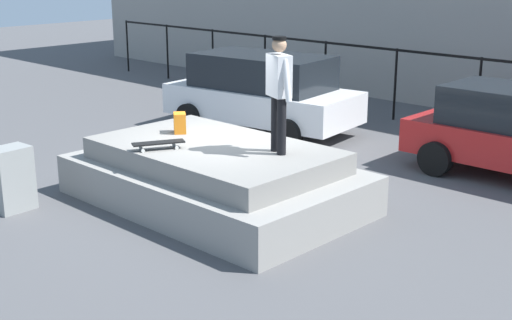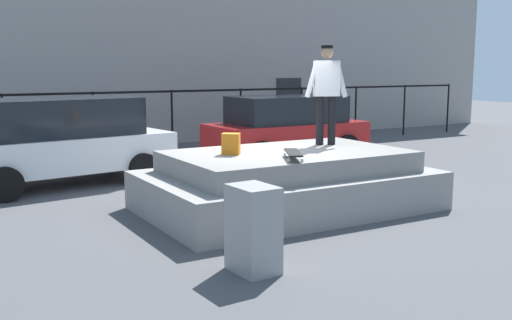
# 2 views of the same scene
# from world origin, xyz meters

# --- Properties ---
(ground_plane) EXTENTS (60.00, 60.00, 0.00)m
(ground_plane) POSITION_xyz_m (0.00, 0.00, 0.00)
(ground_plane) COLOR #4C4C4F
(concrete_ledge) EXTENTS (4.73, 2.91, 0.99)m
(concrete_ledge) POSITION_xyz_m (0.20, -0.49, 0.45)
(concrete_ledge) COLOR gray
(concrete_ledge) RESTS_ON ground_plane
(skateboarder) EXTENTS (0.76, 0.39, 1.78)m
(skateboarder) POSITION_xyz_m (1.25, -0.12, 2.02)
(skateboarder) COLOR black
(skateboarder) RESTS_ON concrete_ledge
(skateboard) EXTENTS (0.54, 0.82, 0.12)m
(skateboard) POSITION_xyz_m (-0.23, -1.28, 1.09)
(skateboard) COLOR black
(skateboard) RESTS_ON concrete_ledge
(backpack) EXTENTS (0.34, 0.33, 0.34)m
(backpack) POSITION_xyz_m (-0.81, -0.35, 1.16)
(backpack) COLOR orange
(backpack) RESTS_ON concrete_ledge
(car_white_hatchback_near) EXTENTS (4.62, 2.61, 1.77)m
(car_white_hatchback_near) POSITION_xyz_m (-2.65, 3.64, 0.93)
(car_white_hatchback_near) COLOR white
(car_white_hatchback_near) RESTS_ON ground_plane
(car_red_hatchback_mid) EXTENTS (4.22, 2.09, 1.64)m
(car_red_hatchback_mid) POSITION_xyz_m (3.30, 4.28, 0.87)
(car_red_hatchback_mid) COLOR #B21E1E
(car_red_hatchback_mid) RESTS_ON ground_plane
(utility_box) EXTENTS (0.47, 0.62, 1.03)m
(utility_box) POSITION_xyz_m (-1.89, -2.93, 0.52)
(utility_box) COLOR gray
(utility_box) RESTS_ON ground_plane
(fence_row) EXTENTS (24.06, 0.06, 1.76)m
(fence_row) POSITION_xyz_m (-0.00, 6.73, 1.24)
(fence_row) COLOR black
(fence_row) RESTS_ON ground_plane
(warehouse_building) EXTENTS (31.84, 7.38, 7.19)m
(warehouse_building) POSITION_xyz_m (0.00, 12.20, 3.60)
(warehouse_building) COLOR gray
(warehouse_building) RESTS_ON ground_plane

